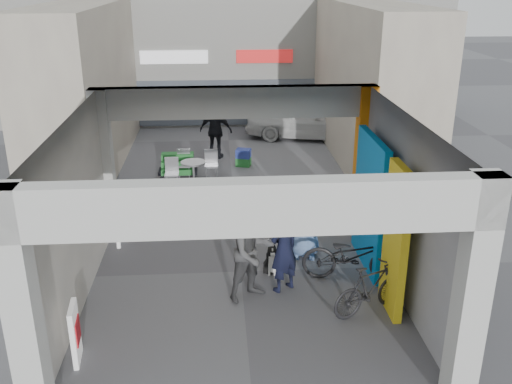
{
  "coord_description": "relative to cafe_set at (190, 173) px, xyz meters",
  "views": [
    {
      "loc": [
        -0.42,
        -10.52,
        5.86
      ],
      "look_at": [
        0.39,
        1.0,
        1.39
      ],
      "focal_mm": 40.0,
      "sensor_mm": 36.0,
      "label": 1
    }
  ],
  "objects": [
    {
      "name": "arcade_canopy",
      "position": [
        1.79,
        -6.28,
        1.98
      ],
      "size": [
        6.4,
        6.45,
        6.4
      ],
      "color": "#B3B3AF",
      "rests_on": "ground"
    },
    {
      "name": "plaza_bldg_left",
      "position": [
        -3.25,
        2.04,
        2.18
      ],
      "size": [
        2.0,
        9.0,
        5.0
      ],
      "primitive_type": "cube",
      "color": "#AFA791",
      "rests_on": "ground"
    },
    {
      "name": "produce_stand",
      "position": [
        -0.38,
        0.43,
        -0.02
      ],
      "size": [
        1.15,
        0.62,
        0.76
      ],
      "rotation": [
        0.0,
        0.0,
        -0.15
      ],
      "color": "black",
      "rests_on": "ground"
    },
    {
      "name": "far_building",
      "position": [
        1.25,
        8.53,
        3.67
      ],
      "size": [
        18.0,
        4.08,
        8.0
      ],
      "color": "white",
      "rests_on": "ground"
    },
    {
      "name": "man_with_dog",
      "position": [
        2.06,
        -6.23,
        0.56
      ],
      "size": [
        0.77,
        0.72,
        1.76
      ],
      "primitive_type": "imported",
      "rotation": [
        0.0,
        0.0,
        3.75
      ],
      "color": "black",
      "rests_on": "ground"
    },
    {
      "name": "bollard_left",
      "position": [
        -0.44,
        -2.9,
        0.1
      ],
      "size": [
        0.09,
        0.09,
        0.85
      ],
      "primitive_type": "cylinder",
      "color": "gray",
      "rests_on": "ground"
    },
    {
      "name": "man_back_turned",
      "position": [
        1.44,
        -6.46,
        0.64
      ],
      "size": [
        1.18,
        1.12,
        1.93
      ],
      "primitive_type": "imported",
      "rotation": [
        0.0,
        0.0,
        0.56
      ],
      "color": "#414244",
      "rests_on": "ground"
    },
    {
      "name": "bollard_center",
      "position": [
        1.33,
        -3.07,
        0.14
      ],
      "size": [
        0.09,
        0.09,
        0.92
      ],
      "primitive_type": "cylinder",
      "color": "gray",
      "rests_on": "ground"
    },
    {
      "name": "advert_board_near",
      "position": [
        -1.5,
        -8.18,
        0.18
      ],
      "size": [
        0.15,
        0.56,
        1.0
      ],
      "rotation": [
        0.0,
        0.0,
        0.1
      ],
      "color": "white",
      "rests_on": "ground"
    },
    {
      "name": "bollard_right",
      "position": [
        2.81,
        -3.1,
        0.17
      ],
      "size": [
        0.09,
        0.09,
        0.98
      ],
      "primitive_type": "cylinder",
      "color": "gray",
      "rests_on": "ground"
    },
    {
      "name": "crate_stack",
      "position": [
        1.66,
        1.52,
        -0.04
      ],
      "size": [
        0.53,
        0.46,
        0.56
      ],
      "rotation": [
        0.0,
        0.0,
        -0.29
      ],
      "color": "#195920",
      "rests_on": "ground"
    },
    {
      "name": "white_van",
      "position": [
        4.07,
        4.7,
        0.4
      ],
      "size": [
        4.52,
        2.63,
        1.44
      ],
      "primitive_type": "imported",
      "rotation": [
        0.0,
        0.0,
        1.34
      ],
      "color": "silver",
      "rests_on": "ground"
    },
    {
      "name": "man_elderly",
      "position": [
        2.68,
        -4.84,
        0.57
      ],
      "size": [
        0.94,
        0.68,
        1.78
      ],
      "primitive_type": "imported",
      "rotation": [
        0.0,
        0.0,
        -0.14
      ],
      "color": "#5E7FB6",
      "rests_on": "ground"
    },
    {
      "name": "border_collie",
      "position": [
        1.89,
        -5.54,
        -0.06
      ],
      "size": [
        0.25,
        0.48,
        0.67
      ],
      "rotation": [
        0.0,
        0.0,
        -0.37
      ],
      "color": "black",
      "rests_on": "ground"
    },
    {
      "name": "advert_board_far",
      "position": [
        -1.5,
        -3.93,
        0.18
      ],
      "size": [
        0.17,
        0.56,
        1.0
      ],
      "rotation": [
        0.0,
        0.0,
        0.15
      ],
      "color": "white",
      "rests_on": "ground"
    },
    {
      "name": "cafe_set",
      "position": [
        0.0,
        0.0,
        0.0
      ],
      "size": [
        1.51,
        1.22,
        0.92
      ],
      "rotation": [
        0.0,
        0.0,
        0.28
      ],
      "color": "#ADADB3",
      "rests_on": "ground"
    },
    {
      "name": "bicycle_front",
      "position": [
        3.5,
        -5.93,
        0.21
      ],
      "size": [
        2.13,
        1.02,
        1.08
      ],
      "primitive_type": "imported",
      "rotation": [
        0.0,
        0.0,
        1.42
      ],
      "color": "black",
      "rests_on": "ground"
    },
    {
      "name": "ground",
      "position": [
        1.25,
        -5.46,
        -0.32
      ],
      "size": [
        90.0,
        90.0,
        0.0
      ],
      "primitive_type": "plane",
      "color": "#5A5A60",
      "rests_on": "ground"
    },
    {
      "name": "bicycle_rear",
      "position": [
        3.55,
        -7.13,
        0.16
      ],
      "size": [
        1.67,
        1.1,
        0.98
      ],
      "primitive_type": "imported",
      "rotation": [
        0.0,
        0.0,
        2.0
      ],
      "color": "black",
      "rests_on": "ground"
    },
    {
      "name": "plaza_bldg_right",
      "position": [
        5.75,
        2.04,
        2.18
      ],
      "size": [
        2.0,
        9.0,
        5.0
      ],
      "primitive_type": "cube",
      "color": "#AFA791",
      "rests_on": "ground"
    },
    {
      "name": "man_crates",
      "position": [
        0.79,
        2.42,
        0.63
      ],
      "size": [
        1.2,
        0.8,
        1.9
      ],
      "primitive_type": "imported",
      "rotation": [
        0.0,
        0.0,
        2.82
      ],
      "color": "black",
      "rests_on": "ground"
    }
  ]
}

